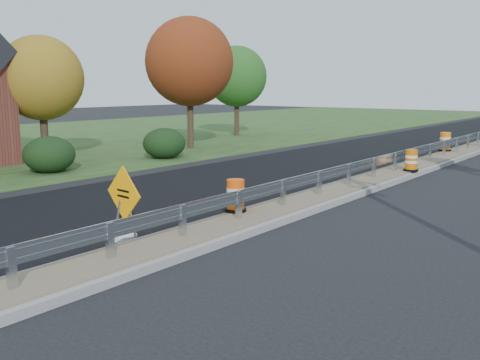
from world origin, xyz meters
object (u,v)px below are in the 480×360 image
Objects in this scene: barrel_median_near at (236,196)px; barrel_median_far at (445,142)px; caution_sign at (125,222)px; barrel_median_mid at (411,161)px.

barrel_median_far reaches higher than barrel_median_near.
caution_sign is 12.93m from barrel_median_mid.
barrel_median_mid is at bearing 87.53° from caution_sign.
barrel_median_near is at bearing 82.60° from caution_sign.
caution_sign is 2.08× the size of barrel_median_mid.
barrel_median_mid is (1.10, 9.66, -0.01)m from barrel_median_near.
barrel_median_mid is 7.71m from barrel_median_far.
barrel_median_mid is at bearing 83.51° from barrel_median_near.
caution_sign is 1.83× the size of barrel_median_far.
caution_sign reaches higher than barrel_median_far.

